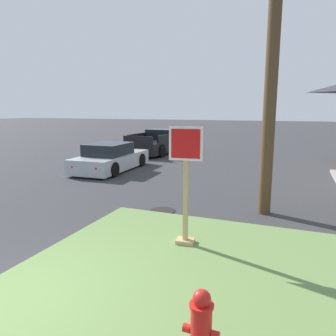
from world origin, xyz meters
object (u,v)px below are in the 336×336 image
at_px(stop_sign, 186,190).
at_px(fire_hydrant, 201,332).
at_px(parked_sedan_silver, 111,158).
at_px(pickup_truck_black, 158,143).
at_px(manhole_cover, 163,211).

bearing_deg(stop_sign, fire_hydrant, -68.46).
bearing_deg(stop_sign, parked_sedan_silver, 131.30).
distance_m(parked_sedan_silver, pickup_truck_black, 6.18).
bearing_deg(stop_sign, manhole_cover, 123.74).
height_order(fire_hydrant, pickup_truck_black, pickup_truck_black).
height_order(parked_sedan_silver, pickup_truck_black, pickup_truck_black).
distance_m(stop_sign, parked_sedan_silver, 8.87).
bearing_deg(parked_sedan_silver, stop_sign, -48.70).
height_order(stop_sign, manhole_cover, stop_sign).
relative_size(parked_sedan_silver, pickup_truck_black, 0.85).
distance_m(fire_hydrant, parked_sedan_silver, 11.88).
distance_m(fire_hydrant, stop_sign, 3.24).
xyz_separation_m(fire_hydrant, manhole_cover, (-2.48, 4.92, -0.49)).
xyz_separation_m(manhole_cover, parked_sedan_silver, (-4.52, 4.67, 0.53)).
bearing_deg(manhole_cover, stop_sign, -56.26).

